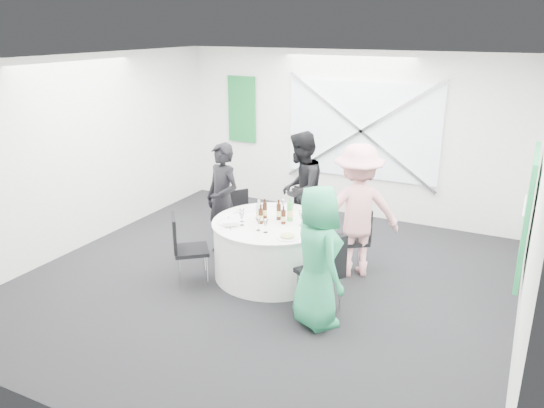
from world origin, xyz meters
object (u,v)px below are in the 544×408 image
at_px(person_man_back_left, 223,200).
at_px(chair_front_left, 184,244).
at_px(chair_front_right, 324,268).
at_px(person_woman_green, 317,257).
at_px(chair_back_right, 357,234).
at_px(person_woman_pink, 357,211).
at_px(clear_water_bottle, 259,212).
at_px(person_man_back, 301,190).
at_px(green_water_bottle, 290,212).
at_px(banquet_table, 272,248).
at_px(chair_back_left, 240,215).
at_px(chair_back, 303,212).

bearing_deg(person_man_back_left, chair_front_left, -67.55).
xyz_separation_m(chair_front_right, person_man_back_left, (-1.92, 0.94, 0.25)).
bearing_deg(chair_front_left, person_woman_green, -133.07).
bearing_deg(chair_back_right, person_woman_pink, -31.60).
relative_size(chair_back_right, chair_front_left, 0.98).
distance_m(person_woman_pink, clear_water_bottle, 1.28).
xyz_separation_m(person_man_back, person_woman_green, (1.05, -1.95, -0.07)).
bearing_deg(green_water_bottle, chair_front_left, -141.90).
bearing_deg(person_woman_green, chair_front_right, -47.42).
xyz_separation_m(banquet_table, person_man_back, (-0.08, 1.09, 0.49)).
relative_size(chair_front_right, person_man_back, 0.56).
bearing_deg(chair_back_left, banquet_table, -90.00).
bearing_deg(chair_back_right, chair_back_left, -125.05).
xyz_separation_m(chair_front_right, person_woman_pink, (-0.01, 1.16, 0.32)).
bearing_deg(clear_water_bottle, person_man_back, 84.68).
height_order(chair_back, chair_back_right, chair_back_right).
relative_size(person_man_back_left, green_water_bottle, 5.19).
bearing_deg(chair_back, chair_back_left, -151.53).
bearing_deg(chair_back_left, person_man_back_left, -152.69).
xyz_separation_m(chair_back, chair_back_right, (1.03, -0.55, 0.03)).
bearing_deg(chair_front_right, banquet_table, -90.00).
bearing_deg(chair_back, green_water_bottle, -79.34).
distance_m(chair_back_right, chair_front_right, 1.25).
xyz_separation_m(chair_back_right, green_water_bottle, (-0.77, -0.50, 0.35)).
xyz_separation_m(banquet_table, chair_back_right, (0.96, 0.64, 0.15)).
distance_m(chair_back_right, clear_water_bottle, 1.36).
distance_m(person_man_back_left, green_water_bottle, 1.16).
distance_m(person_woman_green, clear_water_bottle, 1.43).
height_order(chair_front_right, clear_water_bottle, clear_water_bottle).
bearing_deg(green_water_bottle, person_man_back, 105.79).
distance_m(person_woman_pink, green_water_bottle, 0.87).
xyz_separation_m(chair_back, chair_front_left, (-0.82, -1.90, 0.04)).
relative_size(chair_back, person_woman_pink, 0.48).
bearing_deg(person_man_back_left, chair_back_right, 28.29).
relative_size(chair_back, green_water_bottle, 2.72).
bearing_deg(person_woman_pink, person_woman_green, 60.65).
relative_size(chair_back, chair_back_left, 1.01).
bearing_deg(banquet_table, clear_water_bottle, -174.49).
relative_size(chair_front_left, person_man_back_left, 0.57).
xyz_separation_m(banquet_table, chair_front_right, (0.97, -0.61, 0.19)).
relative_size(person_man_back_left, person_man_back, 0.94).
distance_m(chair_front_right, person_woman_green, 0.34).
bearing_deg(banquet_table, chair_back_left, 142.19).
height_order(person_man_back, green_water_bottle, person_man_back).
xyz_separation_m(chair_front_left, person_woman_green, (1.86, -0.14, 0.26)).
height_order(chair_back, person_woman_pink, person_woman_pink).
bearing_deg(person_man_back_left, person_woman_pink, 25.80).
xyz_separation_m(chair_back_right, chair_front_left, (-1.85, -1.35, 0.01)).
height_order(chair_back_left, chair_back_right, chair_back_right).
bearing_deg(person_man_back, chair_back_left, -67.02).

